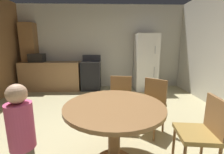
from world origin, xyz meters
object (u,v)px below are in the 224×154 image
Objects in this scene: oven_range at (91,75)px; chair_north at (120,98)px; chair_northeast at (152,102)px; chair_east at (203,130)px; person_child at (22,139)px; dining_table at (114,118)px; microwave at (37,58)px; refrigerator at (146,62)px.

chair_north is at bearing -72.10° from oven_range.
chair_northeast is (1.24, -2.56, 0.03)m from oven_range.
chair_east is 1.00× the size of chair_north.
person_child reaches higher than chair_east.
person_child is (-0.24, -3.63, 0.11)m from oven_range.
person_child is at bearing -157.70° from dining_table.
chair_northeast is (2.92, -2.56, -0.53)m from microwave.
refrigerator reaches higher than chair_north.
refrigerator reaches higher than chair_east.
chair_east is (-0.18, -3.35, -0.38)m from refrigerator.
chair_north and chair_northeast have the same top height.
dining_table is at bearing 0.00° from person_child.
refrigerator is 1.57× the size of dining_table.
refrigerator is 2.02× the size of chair_north.
microwave reaches higher than chair_north.
chair_northeast is at bearing -41.15° from microwave.
refrigerator is 2.51m from chair_north.
microwave is (-1.68, -0.00, 0.56)m from oven_range.
chair_east reaches higher than dining_table.
oven_range is at bearing 178.24° from refrigerator.
microwave is 4.02m from dining_table.
refrigerator is 3.38m from chair_east.
refrigerator is at bearing -86.38° from chair_east.
oven_range is 1.77m from microwave.
chair_northeast is (0.65, 0.73, -0.10)m from dining_table.
chair_northeast is at bearing 73.74° from chair_north.
person_child is (-1.81, -0.23, 0.08)m from chair_east.
person_child is at bearing -93.84° from oven_range.
oven_range is at bearing 0.12° from microwave.
microwave is at bearing -39.58° from chair_east.
chair_east is 1.35m from chair_north.
chair_northeast is at bearing -64.07° from oven_range.
refrigerator is at bearing 70.42° from dining_table.
chair_east is (1.57, -3.40, 0.03)m from oven_range.
person_child is at bearing -12.63° from chair_northeast.
refrigerator is at bearing -0.84° from microwave.
chair_east is at bearing -46.32° from microwave.
microwave is 0.51× the size of chair_east.
refrigerator is 2.02× the size of chair_east.
oven_range is 3.35m from dining_table.
refrigerator is 1.61× the size of person_child.
chair_east is (0.97, -0.11, -0.10)m from dining_table.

